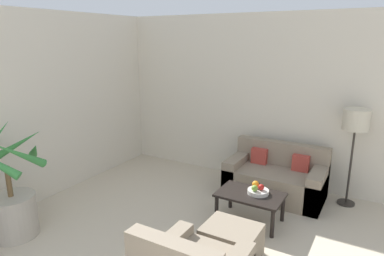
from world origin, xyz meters
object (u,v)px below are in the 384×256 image
coffee_table (250,198)px  orange_fruit (256,184)px  floor_lamp (356,124)px  fruit_bowl (258,192)px  apple_green (255,188)px  potted_palm (12,202)px  apple_red (261,187)px  sofa_loveseat (276,179)px  ottoman (231,242)px

coffee_table → orange_fruit: bearing=75.7°
orange_fruit → floor_lamp: bearing=46.3°
fruit_bowl → apple_green: (-0.03, -0.06, 0.07)m
apple_green → fruit_bowl: bearing=65.4°
potted_palm → apple_green: (2.39, 1.71, 0.04)m
apple_red → fruit_bowl: bearing=-164.4°
sofa_loveseat → orange_fruit: bearing=-92.5°
ottoman → fruit_bowl: bearing=90.8°
apple_green → potted_palm: bearing=-144.4°
apple_green → coffee_table: bearing=169.7°
potted_palm → floor_lamp: 4.49m
apple_green → orange_fruit: 0.12m
fruit_bowl → coffee_table: bearing=-148.2°
sofa_loveseat → apple_green: (-0.01, -0.92, 0.21)m
potted_palm → apple_green: size_ratio=17.66×
potted_palm → fruit_bowl: 2.99m
potted_palm → orange_fruit: 2.98m
orange_fruit → ottoman: bearing=-85.7°
apple_green → ottoman: apple_green is taller
potted_palm → fruit_bowl: size_ratio=5.16×
sofa_loveseat → floor_lamp: floor_lamp is taller
floor_lamp → apple_green: floor_lamp is taller
floor_lamp → apple_red: size_ratio=17.98×
floor_lamp → ottoman: floor_lamp is taller
sofa_loveseat → ottoman: (0.03, -1.72, -0.09)m
potted_palm → apple_red: (2.45, 1.78, 0.04)m
coffee_table → apple_red: apple_red is taller
fruit_bowl → apple_red: apple_red is taller
floor_lamp → apple_green: (-0.98, -1.17, -0.70)m
sofa_loveseat → fruit_bowl: size_ratio=5.22×
fruit_bowl → apple_green: 0.09m
floor_lamp → apple_red: 1.59m
fruit_bowl → orange_fruit: (-0.06, 0.05, 0.07)m
apple_green → ottoman: bearing=-87.1°
sofa_loveseat → floor_lamp: (0.97, 0.24, 0.91)m
floor_lamp → apple_green: 1.68m
floor_lamp → orange_fruit: floor_lamp is taller
sofa_loveseat → orange_fruit: size_ratio=15.91×
potted_palm → floor_lamp: bearing=40.5°
coffee_table → orange_fruit: orange_fruit is taller
sofa_loveseat → fruit_bowl: (0.02, -0.86, 0.14)m
potted_palm → apple_green: 2.93m
potted_palm → apple_green: potted_palm is taller
sofa_loveseat → orange_fruit: sofa_loveseat is taller
apple_green → orange_fruit: (-0.03, 0.11, 0.00)m
sofa_loveseat → orange_fruit: 0.84m
floor_lamp → ottoman: 2.40m
ottoman → apple_red: bearing=88.6°
coffee_table → potted_palm: bearing=-143.6°
sofa_loveseat → coffee_table: sofa_loveseat is taller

